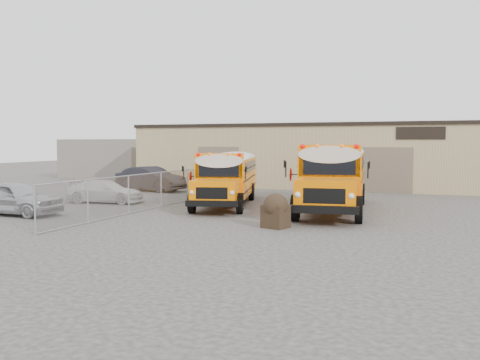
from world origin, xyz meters
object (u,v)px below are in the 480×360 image
(tarp_bundle, at_px, (276,210))
(car_white, at_px, (105,191))
(school_bus_left, at_px, (239,169))
(car_dark, at_px, (151,179))
(car_silver, at_px, (15,198))
(school_bus_right, at_px, (342,166))

(tarp_bundle, distance_m, car_white, 12.34)
(school_bus_left, relative_size, car_white, 2.31)
(tarp_bundle, relative_size, car_dark, 0.27)
(school_bus_left, relative_size, car_dark, 1.96)
(tarp_bundle, height_order, car_silver, car_silver)
(school_bus_left, height_order, school_bus_right, school_bus_right)
(school_bus_right, distance_m, tarp_bundle, 13.37)
(school_bus_right, bearing_deg, car_white, -143.68)
(tarp_bundle, bearing_deg, school_bus_left, 116.92)
(tarp_bundle, height_order, car_dark, car_dark)
(school_bus_left, height_order, tarp_bundle, school_bus_left)
(tarp_bundle, relative_size, car_silver, 0.29)
(tarp_bundle, height_order, car_white, tarp_bundle)
(school_bus_left, height_order, car_dark, school_bus_left)
(car_white, bearing_deg, car_dark, 2.66)
(school_bus_right, height_order, car_silver, school_bus_right)
(car_white, bearing_deg, tarp_bundle, -121.62)
(tarp_bundle, distance_m, car_silver, 12.20)
(school_bus_left, xyz_separation_m, school_bus_right, (6.42, 0.86, 0.25))
(car_silver, bearing_deg, car_white, -8.69)
(school_bus_left, bearing_deg, school_bus_right, 7.63)
(car_dark, bearing_deg, car_white, -158.59)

